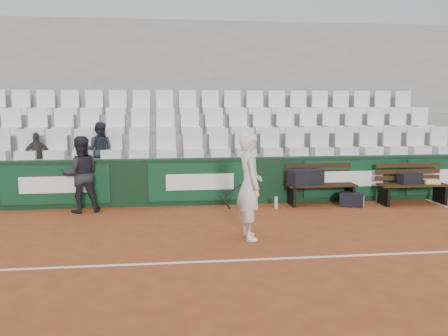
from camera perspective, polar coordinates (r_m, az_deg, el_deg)
ground at (r=7.16m, az=1.39°, el=-10.53°), size 80.00×80.00×0.00m
court_baseline at (r=7.16m, az=1.39°, el=-10.50°), size 18.00×0.06×0.01m
back_barrier at (r=10.91m, az=-1.43°, el=-1.51°), size 18.00×0.34×1.00m
grandstand_tier_front at (r=11.53m, az=-2.09°, el=-1.03°), size 18.00×0.95×1.00m
grandstand_tier_mid at (r=12.43m, az=-2.50°, el=0.65°), size 18.00×0.95×1.45m
grandstand_tier_back at (r=13.35m, az=-2.85°, el=2.10°), size 18.00×0.95×1.90m
grandstand_rear_wall at (r=13.91m, az=-3.09°, el=7.47°), size 18.00×0.30×4.40m
seat_row_front at (r=11.26m, az=-2.03°, el=2.95°), size 11.90×0.44×0.63m
seat_row_mid at (r=12.18m, az=-2.46°, el=5.41°), size 11.90×0.44×0.63m
seat_row_back at (r=13.11m, az=-2.83°, el=7.53°), size 11.90×0.44×0.63m
bench_left at (r=11.05m, az=11.01°, el=-2.98°), size 1.50×0.56×0.45m
bench_right at (r=11.64m, az=20.70°, el=-2.80°), size 1.50×0.56×0.45m
sports_bag_left at (r=10.86m, az=9.32°, el=-1.05°), size 0.83×0.57×0.33m
sports_bag_right at (r=11.59m, az=20.45°, el=-1.13°), size 0.54×0.33×0.23m
towel at (r=11.78m, az=22.61°, el=-1.44°), size 0.35×0.28×0.09m
sports_bag_ground at (r=11.03m, az=14.37°, el=-3.50°), size 0.57×0.46×0.30m
water_bottle_near at (r=10.52m, az=5.98°, el=-3.97°), size 0.07×0.07×0.25m
water_bottle_far at (r=10.93m, az=15.53°, el=-3.76°), size 0.07×0.07×0.26m
tennis_player at (r=8.09m, az=2.91°, el=-2.03°), size 0.73×0.67×1.75m
ball_kid at (r=10.44m, az=-16.07°, el=-0.70°), size 0.87×0.75×1.55m
spectator_b at (r=11.55m, az=-20.66°, el=3.54°), size 0.63×0.35×1.01m
spectator_c at (r=11.32m, az=-14.08°, el=4.27°), size 0.68×0.58×1.23m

